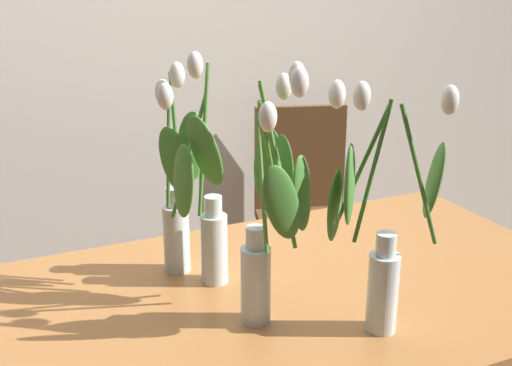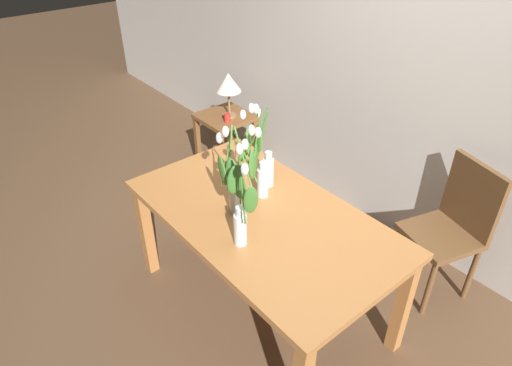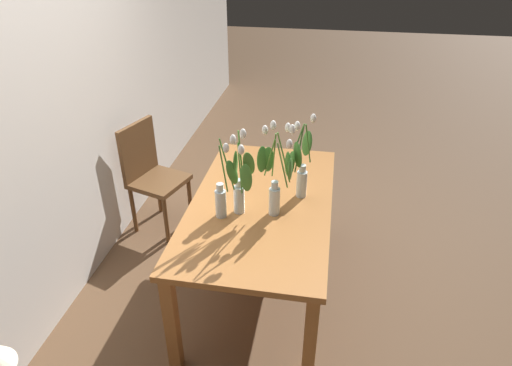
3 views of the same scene
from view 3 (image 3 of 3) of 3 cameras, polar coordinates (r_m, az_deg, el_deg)
name	(u,v)px [view 3 (image 3 of 3)]	position (r m, az deg, el deg)	size (l,w,h in m)	color
ground_plane	(261,286)	(3.36, 0.62, -13.03)	(18.00, 18.00, 0.00)	brown
room_wall_rear	(52,99)	(3.10, -24.53, 9.68)	(9.00, 0.10, 2.70)	beige
dining_table	(261,213)	(2.95, 0.69, -3.87)	(1.60, 0.90, 0.74)	#B7753D
tulip_vase_0	(224,190)	(2.66, -4.04, -0.95)	(0.12, 0.16, 0.56)	silver
tulip_vase_1	(276,179)	(2.69, 2.57, 0.56)	(0.17, 0.23, 0.58)	silver
tulip_vase_2	(241,188)	(2.68, -1.90, -0.63)	(0.17, 0.15, 0.59)	silver
tulip_vase_3	(301,168)	(2.86, 5.70, 1.89)	(0.26, 0.17, 0.55)	silver
dining_chair	(150,171)	(3.79, -13.31, 1.45)	(0.50, 0.50, 0.93)	brown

